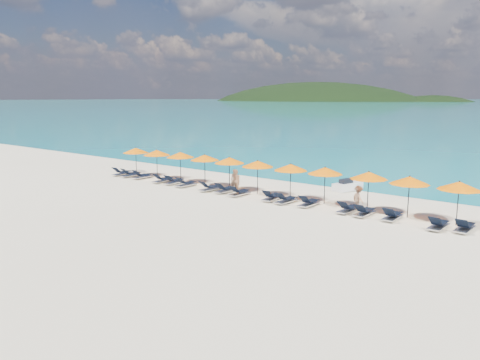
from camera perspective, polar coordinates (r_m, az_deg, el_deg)
The scene contains 35 objects.
ground at distance 27.28m, azimuth -3.92°, elevation -3.36°, with size 1400.00×1400.00×0.00m, color beige.
headland_main at distance 645.12m, azimuth 8.74°, elevation 6.12°, with size 374.00×242.00×126.50m.
headland_small at distance 604.85m, azimuth 22.21°, elevation 5.51°, with size 162.00×126.00×85.50m.
jetski at distance 32.81m, azimuth 12.96°, elevation -0.70°, with size 1.43×2.41×0.81m.
beachgoer_a at distance 31.90m, azimuth -0.67°, elevation 0.00°, with size 0.54×0.35×1.48m, color tan.
beachgoer_b at distance 31.51m, azimuth -0.54°, elevation -0.08°, with size 0.74×0.43×1.52m, color tan.
beachgoer_c at distance 27.22m, azimuth 14.22°, elevation -2.15°, with size 0.92×0.43×1.42m, color tan.
umbrella_0 at distance 39.16m, azimuth -12.60°, elevation 3.55°, with size 2.10×2.10×2.28m.
umbrella_1 at distance 37.25m, azimuth -10.13°, elevation 3.30°, with size 2.10×2.10×2.28m.
umbrella_2 at distance 35.59m, azimuth -7.29°, elevation 3.07°, with size 2.10×2.10×2.28m.
umbrella_3 at distance 33.82m, azimuth -4.32°, elevation 2.75°, with size 2.10×2.10×2.28m.
umbrella_4 at distance 32.24m, azimuth -1.31°, elevation 2.41°, with size 2.10×2.10×2.28m.
umbrella_5 at distance 30.61m, azimuth 2.16°, elevation 1.99°, with size 2.10×2.10×2.28m.
umbrella_6 at distance 29.22m, azimuth 6.20°, elevation 1.54°, with size 2.10×2.10×2.28m.
umbrella_7 at distance 28.19m, azimuth 10.34°, elevation 1.12°, with size 2.10×2.10×2.28m.
umbrella_8 at distance 27.06m, azimuth 15.43°, elevation 0.54°, with size 2.10×2.10×2.28m.
umbrella_9 at distance 26.12m, azimuth 19.97°, elevation -0.04°, with size 2.10×2.10×2.28m.
umbrella_10 at distance 25.50m, azimuth 25.17°, elevation -0.64°, with size 2.10×2.10×2.28m.
lounger_0 at distance 39.27m, azimuth -14.25°, elevation 0.87°, with size 0.77×1.75×0.66m.
lounger_1 at distance 38.38m, azimuth -13.19°, elevation 0.70°, with size 0.65×1.71×0.66m.
lounger_2 at distance 37.39m, azimuth -11.84°, elevation 0.51°, with size 0.63×1.70×0.66m.
lounger_3 at distance 35.44m, azimuth -9.43°, elevation 0.06°, with size 0.66×1.71×0.66m.
lounger_4 at distance 34.61m, azimuth -8.05°, elevation -0.14°, with size 0.71×1.73×0.66m.
lounger_5 at distance 33.55m, azimuth -6.61°, elevation -0.43°, with size 0.65×1.71×0.66m.
lounger_6 at distance 31.87m, azimuth -3.68°, elevation -0.95°, with size 0.79×1.76×0.66m.
lounger_7 at distance 31.26m, azimuth -1.82°, elevation -1.15°, with size 0.63×1.70×0.66m.
lounger_8 at distance 30.30m, azimuth -0.11°, elevation -1.51°, with size 0.65×1.71×0.66m.
lounger_9 at distance 28.97m, azimuth 3.90°, elevation -2.08°, with size 0.79×1.75×0.66m.
lounger_10 at distance 28.30m, azimuth 5.62°, elevation -2.40°, with size 0.75×1.74×0.66m.
lounger_11 at distance 27.70m, azimuth 8.39°, elevation -2.73°, with size 0.62×1.70×0.66m.
lounger_12 at distance 26.61m, azimuth 13.05°, elevation -3.43°, with size 0.75×1.74×0.66m.
lounger_13 at distance 26.14m, azimuth 14.91°, elevation -3.75°, with size 0.68×1.72×0.66m.
lounger_14 at distance 25.70m, azimuth 18.07°, elevation -4.15°, with size 0.66×1.71×0.66m.
lounger_15 at distance 24.72m, azimuth 23.03°, elevation -5.03°, with size 0.67×1.72×0.66m.
lounger_16 at distance 24.83m, azimuth 25.71°, elevation -5.17°, with size 0.67×1.72×0.66m.
Camera 1 is at (17.86, -19.61, 6.37)m, focal length 35.00 mm.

